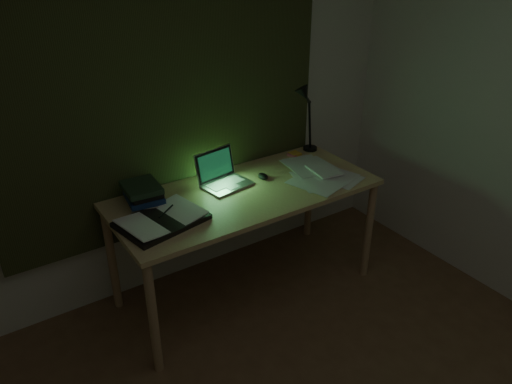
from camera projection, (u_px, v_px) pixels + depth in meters
wall_back at (163, 108)px, 3.10m from camera, size 3.50×0.00×2.50m
curtain at (163, 78)px, 2.98m from camera, size 2.20×0.06×2.00m
desk at (246, 242)px, 3.32m from camera, size 1.70×0.74×0.77m
laptop at (227, 171)px, 3.15m from camera, size 0.35×0.38×0.21m
open_textbook at (162, 220)px, 2.79m from camera, size 0.52×0.42×0.04m
book_stack at (144, 194)px, 2.97m from camera, size 0.24×0.27×0.13m
loose_papers at (316, 172)px, 3.37m from camera, size 0.39×0.41×0.02m
mouse at (263, 176)px, 3.29m from camera, size 0.06×0.10×0.03m
sticky_yellow at (295, 154)px, 3.65m from camera, size 0.08×0.08×0.02m
sticky_pink at (293, 154)px, 3.64m from camera, size 0.09×0.09×0.01m
desk_lamp at (312, 114)px, 3.61m from camera, size 0.41×0.33×0.56m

